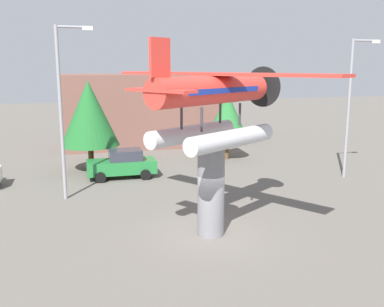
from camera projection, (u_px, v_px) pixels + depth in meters
ground_plane at (211, 234)px, 18.07m from camera, size 140.00×140.00×0.00m
display_pedestal at (211, 190)px, 17.70m from camera, size 1.10×1.10×3.76m
floatplane_monument at (214, 102)px, 17.09m from camera, size 7.08×9.25×4.00m
car_mid_green at (122, 164)px, 27.02m from camera, size 4.20×2.02×1.76m
streetlight_primary at (64, 102)px, 21.94m from camera, size 1.84×0.28×8.81m
streetlight_secondary at (352, 99)px, 26.41m from camera, size 1.84×0.28×8.41m
storefront_building at (142, 109)px, 38.44m from camera, size 13.65×6.72×6.14m
tree_east at (89, 113)px, 28.15m from camera, size 3.79×3.79×5.93m
tree_center_back at (227, 114)px, 31.99m from camera, size 2.88×2.88×5.01m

